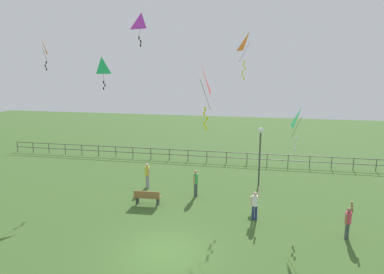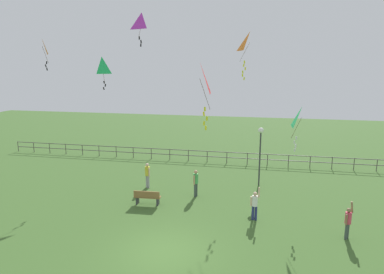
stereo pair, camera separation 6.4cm
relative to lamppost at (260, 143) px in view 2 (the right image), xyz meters
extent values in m
plane|color=#3D6028|center=(-3.86, -9.16, -2.88)|extent=(80.00, 80.00, 0.00)
cylinder|color=#38383D|center=(0.00, 0.00, -1.10)|extent=(0.10, 0.10, 3.57)
sphere|color=white|center=(0.00, 0.00, 0.84)|extent=(0.36, 0.36, 0.36)
cube|color=olive|center=(-6.20, -4.44, -2.43)|extent=(1.52, 0.47, 0.06)
cube|color=olive|center=(-6.19, -4.62, -2.21)|extent=(1.50, 0.13, 0.36)
cube|color=#333338|center=(-6.80, -4.47, -2.65)|extent=(0.08, 0.36, 0.45)
cube|color=#333338|center=(-5.60, -4.41, -2.65)|extent=(0.08, 0.36, 0.45)
cylinder|color=#3F4C47|center=(4.05, -6.36, -2.50)|extent=(0.13, 0.13, 0.76)
cylinder|color=#3F4C47|center=(3.96, -6.48, -2.50)|extent=(0.13, 0.13, 0.76)
cylinder|color=#D83F59|center=(4.00, -6.42, -1.85)|extent=(0.28, 0.28, 0.54)
sphere|color=#8C6647|center=(4.00, -6.42, -1.48)|extent=(0.20, 0.20, 0.20)
cylinder|color=#8C6647|center=(4.15, -6.29, -1.38)|extent=(0.17, 0.16, 0.52)
cylinder|color=#8C6647|center=(3.89, -6.57, -1.89)|extent=(0.08, 0.08, 0.51)
cylinder|color=navy|center=(-0.11, -5.28, -2.50)|extent=(0.13, 0.13, 0.77)
cylinder|color=navy|center=(-0.26, -5.28, -2.50)|extent=(0.13, 0.13, 0.77)
cylinder|color=white|center=(-0.18, -5.28, -1.84)|extent=(0.28, 0.28, 0.54)
sphere|color=beige|center=(-0.18, -5.28, -1.47)|extent=(0.21, 0.21, 0.21)
cylinder|color=beige|center=(0.01, -5.33, -1.36)|extent=(0.09, 0.19, 0.52)
cylinder|color=beige|center=(-0.37, -5.27, -1.87)|extent=(0.08, 0.08, 0.51)
cylinder|color=#3F4C47|center=(-3.76, -2.79, -2.46)|extent=(0.14, 0.14, 0.84)
cylinder|color=#3F4C47|center=(-3.71, -2.63, -2.46)|extent=(0.14, 0.14, 0.84)
cylinder|color=#4CB259|center=(-3.73, -2.71, -1.75)|extent=(0.31, 0.31, 0.59)
sphere|color=tan|center=(-3.73, -2.71, -1.34)|extent=(0.22, 0.22, 0.22)
cylinder|color=tan|center=(-3.79, -2.91, -1.78)|extent=(0.09, 0.09, 0.56)
cylinder|color=tan|center=(-3.68, -2.51, -1.78)|extent=(0.09, 0.09, 0.56)
cylinder|color=#99999E|center=(-7.01, -1.91, -2.46)|extent=(0.14, 0.14, 0.83)
cylinder|color=#99999E|center=(-7.14, -1.81, -2.46)|extent=(0.14, 0.14, 0.83)
cylinder|color=gold|center=(-7.07, -1.86, -1.75)|extent=(0.30, 0.30, 0.59)
sphere|color=beige|center=(-7.07, -1.86, -1.35)|extent=(0.22, 0.22, 0.22)
cylinder|color=beige|center=(-6.91, -1.98, -1.79)|extent=(0.09, 0.09, 0.56)
cylinder|color=beige|center=(-7.24, -1.74, -1.79)|extent=(0.09, 0.09, 0.56)
pyramid|color=#1EB759|center=(2.08, -3.14, 2.20)|extent=(0.52, 0.86, 1.15)
cylinder|color=#4C381E|center=(1.84, -3.15, 1.63)|extent=(0.50, 0.03, 1.15)
cube|color=white|center=(1.87, -3.13, 1.07)|extent=(0.11, 0.03, 0.21)
cube|color=white|center=(1.78, -3.18, 0.85)|extent=(0.10, 0.03, 0.20)
cube|color=white|center=(1.86, -3.14, 0.63)|extent=(0.09, 0.03, 0.20)
cube|color=white|center=(1.82, -3.16, 0.41)|extent=(0.08, 0.03, 0.20)
pyramid|color=#1EB759|center=(-11.11, 0.79, 4.90)|extent=(0.82, 0.82, 1.19)
cylinder|color=#4C381E|center=(-10.99, 0.67, 4.31)|extent=(0.27, 0.27, 1.19)
cube|color=black|center=(-10.98, 0.68, 3.75)|extent=(0.11, 0.04, 0.21)
cube|color=black|center=(-10.91, 0.71, 3.53)|extent=(0.11, 0.05, 0.21)
cube|color=black|center=(-11.02, 0.66, 3.31)|extent=(0.11, 0.04, 0.21)
pyramid|color=red|center=(-2.83, -6.59, 4.33)|extent=(0.63, 1.15, 1.42)
cylinder|color=#4C381E|center=(-2.59, -6.56, 3.62)|extent=(0.50, 0.08, 1.42)
cube|color=yellow|center=(-2.59, -6.56, 2.95)|extent=(0.09, 0.02, 0.20)
cube|color=yellow|center=(-2.63, -6.58, 2.73)|extent=(0.11, 0.04, 0.21)
cube|color=yellow|center=(-2.50, -6.52, 2.51)|extent=(0.10, 0.05, 0.20)
cube|color=yellow|center=(-2.62, -6.58, 2.29)|extent=(0.09, 0.05, 0.20)
cube|color=yellow|center=(-2.54, -6.54, 2.07)|extent=(0.09, 0.03, 0.20)
pyramid|color=orange|center=(-14.94, -0.29, 6.20)|extent=(0.93, 1.09, 1.13)
cylinder|color=#4C381E|center=(-14.81, -0.20, 5.63)|extent=(0.27, 0.21, 1.14)
cube|color=black|center=(-14.78, -0.18, 5.10)|extent=(0.12, 0.01, 0.21)
cube|color=black|center=(-14.84, -0.21, 4.88)|extent=(0.10, 0.05, 0.20)
cube|color=black|center=(-14.79, -0.18, 4.66)|extent=(0.08, 0.05, 0.20)
pyramid|color=#B22DB2|center=(-7.66, -0.40, 7.63)|extent=(1.04, 0.70, 1.04)
cylinder|color=#4C381E|center=(-7.73, -0.58, 7.11)|extent=(0.15, 0.36, 1.04)
cube|color=black|center=(-7.80, -0.61, 6.61)|extent=(0.09, 0.03, 0.20)
cube|color=black|center=(-7.70, -0.56, 6.39)|extent=(0.11, 0.04, 0.21)
cube|color=black|center=(-7.72, -0.57, 6.17)|extent=(0.09, 0.03, 0.20)
pyramid|color=orange|center=(-0.97, 1.86, 6.41)|extent=(1.00, 1.06, 1.26)
cylinder|color=#4C381E|center=(-1.28, 1.70, 5.78)|extent=(0.64, 0.33, 1.26)
cube|color=yellow|center=(-1.27, 1.71, 5.14)|extent=(0.10, 0.03, 0.20)
cube|color=yellow|center=(-1.31, 1.69, 4.92)|extent=(0.12, 0.02, 0.21)
cube|color=yellow|center=(-1.20, 1.74, 4.70)|extent=(0.08, 0.03, 0.20)
cube|color=yellow|center=(-1.36, 1.66, 4.48)|extent=(0.11, 0.02, 0.21)
cube|color=yellow|center=(-1.37, 1.66, 4.26)|extent=(0.09, 0.01, 0.20)
cube|color=yellow|center=(-1.26, 1.71, 4.04)|extent=(0.10, 0.01, 0.20)
cylinder|color=#4C4742|center=(-21.87, 4.84, -2.40)|extent=(0.06, 0.06, 0.95)
cylinder|color=#4C4742|center=(-20.25, 4.84, -2.40)|extent=(0.06, 0.06, 0.95)
cylinder|color=#4C4742|center=(-18.64, 4.84, -2.40)|extent=(0.06, 0.06, 0.95)
cylinder|color=#4C4742|center=(-17.03, 4.84, -2.40)|extent=(0.06, 0.06, 0.95)
cylinder|color=#4C4742|center=(-15.40, 4.84, -2.40)|extent=(0.06, 0.06, 0.95)
cylinder|color=#4C4742|center=(-13.81, 4.84, -2.40)|extent=(0.06, 0.06, 0.95)
cylinder|color=#4C4742|center=(-12.20, 4.84, -2.40)|extent=(0.06, 0.06, 0.95)
cylinder|color=#4C4742|center=(-10.64, 4.84, -2.40)|extent=(0.06, 0.06, 0.95)
cylinder|color=#4C4742|center=(-9.02, 4.84, -2.40)|extent=(0.06, 0.06, 0.95)
cylinder|color=#4C4742|center=(-7.40, 4.84, -2.40)|extent=(0.06, 0.06, 0.95)
cylinder|color=#4C4742|center=(-5.80, 4.84, -2.40)|extent=(0.06, 0.06, 0.95)
cylinder|color=#4C4742|center=(-4.22, 4.84, -2.40)|extent=(0.06, 0.06, 0.95)
cylinder|color=#4C4742|center=(-2.60, 4.84, -2.40)|extent=(0.06, 0.06, 0.95)
cylinder|color=#4C4742|center=(-0.95, 4.84, -2.40)|extent=(0.06, 0.06, 0.95)
cylinder|color=#4C4742|center=(0.63, 4.84, -2.40)|extent=(0.06, 0.06, 0.95)
cylinder|color=#4C4742|center=(2.24, 4.84, -2.40)|extent=(0.06, 0.06, 0.95)
cylinder|color=#4C4742|center=(3.86, 4.84, -2.40)|extent=(0.06, 0.06, 0.95)
cylinder|color=#4C4742|center=(5.47, 4.84, -2.40)|extent=(0.06, 0.06, 0.95)
cylinder|color=#4C4742|center=(7.04, 4.84, -2.40)|extent=(0.06, 0.06, 0.95)
cylinder|color=#4C4742|center=(8.63, 4.84, -2.40)|extent=(0.06, 0.06, 0.95)
cube|color=#4C4742|center=(-3.86, 4.84, -1.97)|extent=(36.00, 0.05, 0.05)
cube|color=#4C4742|center=(-3.86, 4.84, -2.40)|extent=(36.00, 0.05, 0.05)
camera|label=1|loc=(-0.17, -21.78, 4.88)|focal=31.71mm
camera|label=2|loc=(-0.11, -21.77, 4.88)|focal=31.71mm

